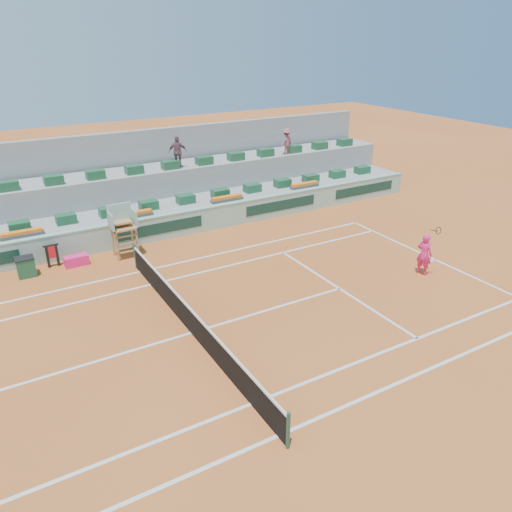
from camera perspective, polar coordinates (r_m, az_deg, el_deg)
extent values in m
plane|color=#A64F20|center=(17.31, -7.40, -8.72)|extent=(90.00, 90.00, 0.00)
cube|color=#969693|center=(26.33, -16.77, 3.75)|extent=(36.00, 4.00, 1.20)
cube|color=#969693|center=(27.59, -17.79, 6.09)|extent=(36.00, 2.40, 2.60)
cube|color=#969693|center=(28.86, -18.78, 8.60)|extent=(36.00, 0.40, 4.40)
cube|color=#F82075|center=(23.17, -19.84, -0.50)|extent=(1.01, 0.45, 0.45)
imported|color=#6E4953|center=(27.71, -8.92, 11.67)|extent=(1.09, 0.79, 1.72)
imported|color=#A05057|center=(30.69, 3.47, 12.93)|extent=(1.12, 0.85, 1.53)
cube|color=silver|center=(23.82, 19.82, -0.41)|extent=(0.12, 10.97, 0.01)
cube|color=silver|center=(13.45, 2.50, -19.85)|extent=(23.77, 0.12, 0.01)
cube|color=silver|center=(21.87, -13.11, -1.76)|extent=(23.77, 0.12, 0.01)
cube|color=silver|center=(14.31, -0.57, -16.57)|extent=(23.77, 0.12, 0.01)
cube|color=silver|center=(20.68, -11.93, -3.21)|extent=(23.77, 0.12, 0.01)
cube|color=silver|center=(20.21, 9.51, -3.69)|extent=(0.12, 8.23, 0.01)
cube|color=silver|center=(17.30, -7.40, -8.71)|extent=(12.80, 0.12, 0.01)
cube|color=silver|center=(23.71, 19.58, -0.48)|extent=(0.30, 0.12, 0.01)
cube|color=black|center=(17.06, -7.48, -7.43)|extent=(0.03, 11.87, 0.92)
cube|color=silver|center=(16.81, -7.57, -5.99)|extent=(0.06, 11.87, 0.07)
cylinder|color=#1F4836|center=(12.80, 3.69, -19.29)|extent=(0.10, 0.10, 1.10)
cylinder|color=#1F4836|center=(22.04, -13.61, -0.04)|extent=(0.10, 0.10, 1.10)
cube|color=#93B9A9|center=(24.31, -15.45, 2.22)|extent=(36.00, 0.30, 1.20)
cube|color=#81AD99|center=(24.09, -15.61, 3.60)|extent=(36.00, 0.34, 0.06)
cube|color=#13352A|center=(24.67, -10.91, 3.12)|extent=(4.40, 0.02, 0.56)
cube|color=#13352A|center=(27.57, 2.90, 5.80)|extent=(4.40, 0.02, 0.56)
cube|color=#13352A|center=(31.11, 12.31, 7.43)|extent=(4.40, 0.02, 0.56)
cube|color=#A16F3D|center=(22.88, -15.55, 1.00)|extent=(0.08, 0.08, 1.35)
cube|color=#A16F3D|center=(23.09, -13.42, 1.46)|extent=(0.08, 0.08, 1.35)
cube|color=#A16F3D|center=(23.51, -16.02, 1.58)|extent=(0.08, 0.08, 1.35)
cube|color=#A16F3D|center=(23.71, -13.93, 2.02)|extent=(0.08, 0.08, 1.35)
cube|color=#A16F3D|center=(23.04, -14.91, 3.16)|extent=(1.10, 0.90, 0.08)
cube|color=#93B9A9|center=(23.21, -15.31, 4.62)|extent=(1.10, 0.08, 1.00)
cube|color=#93B9A9|center=(22.80, -16.26, 3.75)|extent=(0.06, 0.90, 0.80)
cube|color=#93B9A9|center=(23.04, -13.77, 4.25)|extent=(0.06, 0.90, 0.80)
cube|color=#A16F3D|center=(23.05, -15.05, 3.79)|extent=(0.80, 0.60, 0.08)
cube|color=#A16F3D|center=(23.10, -14.40, 0.49)|extent=(0.90, 0.08, 0.06)
cube|color=#A16F3D|center=(22.95, -14.50, 1.40)|extent=(0.90, 0.08, 0.06)
cube|color=#A16F3D|center=(22.82, -14.59, 2.21)|extent=(0.90, 0.08, 0.06)
cube|color=#1A5030|center=(24.70, -25.42, 3.07)|extent=(0.90, 0.60, 0.44)
cube|color=#1A5030|center=(24.88, -20.90, 4.00)|extent=(0.90, 0.60, 0.44)
cube|color=#1A5030|center=(25.23, -16.47, 4.89)|extent=(0.90, 0.60, 0.44)
cube|color=#1A5030|center=(25.73, -12.17, 5.72)|extent=(0.90, 0.60, 0.44)
cube|color=#1A5030|center=(26.37, -8.05, 6.48)|extent=(0.90, 0.60, 0.44)
cube|color=#1A5030|center=(27.14, -4.13, 7.17)|extent=(0.90, 0.60, 0.44)
cube|color=#1A5030|center=(28.03, -0.43, 7.79)|extent=(0.90, 0.60, 0.44)
cube|color=#1A5030|center=(29.03, 3.03, 8.34)|extent=(0.90, 0.60, 0.44)
cube|color=#1A5030|center=(30.14, 6.27, 8.83)|extent=(0.90, 0.60, 0.44)
cube|color=#1A5030|center=(31.33, 9.27, 9.25)|extent=(0.90, 0.60, 0.44)
cube|color=#1A5030|center=(32.60, 12.05, 9.62)|extent=(0.90, 0.60, 0.44)
cube|color=#1A5030|center=(26.12, -26.45, 7.21)|extent=(0.90, 0.60, 0.44)
cube|color=#1A5030|center=(26.29, -22.14, 8.06)|extent=(0.90, 0.60, 0.44)
cube|color=#1A5030|center=(26.62, -17.89, 8.86)|extent=(0.90, 0.60, 0.44)
cube|color=#1A5030|center=(27.09, -13.75, 9.59)|extent=(0.90, 0.60, 0.44)
cube|color=#1A5030|center=(27.70, -9.76, 10.24)|extent=(0.90, 0.60, 0.44)
cube|color=#1A5030|center=(28.43, -5.94, 10.82)|extent=(0.90, 0.60, 0.44)
cube|color=#1A5030|center=(29.29, -2.32, 11.32)|extent=(0.90, 0.60, 0.44)
cube|color=#1A5030|center=(30.25, 1.10, 11.76)|extent=(0.90, 0.60, 0.44)
cube|color=#1A5030|center=(31.31, 4.30, 12.12)|extent=(0.90, 0.60, 0.44)
cube|color=#1A5030|center=(32.46, 7.29, 12.43)|extent=(0.90, 0.60, 0.44)
cube|color=#1A5030|center=(33.69, 10.08, 12.69)|extent=(0.90, 0.60, 0.44)
cube|color=#4C4C4C|center=(23.99, -25.14, 2.18)|extent=(1.80, 0.36, 0.16)
cube|color=orange|center=(23.94, -25.20, 2.49)|extent=(1.70, 0.32, 0.12)
cube|color=#4C4C4C|center=(24.77, -13.72, 4.50)|extent=(1.80, 0.36, 0.16)
cube|color=orange|center=(24.73, -13.76, 4.81)|extent=(1.70, 0.32, 0.12)
cube|color=#4C4C4C|center=(26.49, -3.34, 6.45)|extent=(1.80, 0.36, 0.16)
cube|color=orange|center=(26.45, -3.35, 6.74)|extent=(1.70, 0.32, 0.12)
cube|color=#4C4C4C|center=(28.99, 5.57, 7.95)|extent=(1.80, 0.36, 0.16)
cube|color=orange|center=(28.95, 5.58, 8.21)|extent=(1.70, 0.32, 0.12)
cube|color=#194C2E|center=(22.89, -24.81, -1.17)|extent=(0.71, 0.61, 0.80)
cube|color=black|center=(22.73, -24.99, -0.22)|extent=(0.75, 0.65, 0.04)
cube|color=black|center=(23.29, -22.72, -0.10)|extent=(0.11, 0.11, 1.00)
cube|color=black|center=(23.33, -21.76, 0.10)|extent=(0.11, 0.11, 1.00)
cube|color=black|center=(23.12, -22.43, 1.13)|extent=(0.64, 0.09, 0.06)
cube|color=red|center=(23.21, -22.31, 0.43)|extent=(0.47, 0.04, 0.56)
imported|color=#F82075|center=(21.94, 18.67, 0.19)|extent=(0.59, 0.74, 1.78)
cylinder|color=black|center=(21.34, 19.67, 2.75)|extent=(0.03, 0.35, 0.09)
torus|color=black|center=(21.19, 20.13, 2.73)|extent=(0.31, 0.08, 0.31)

